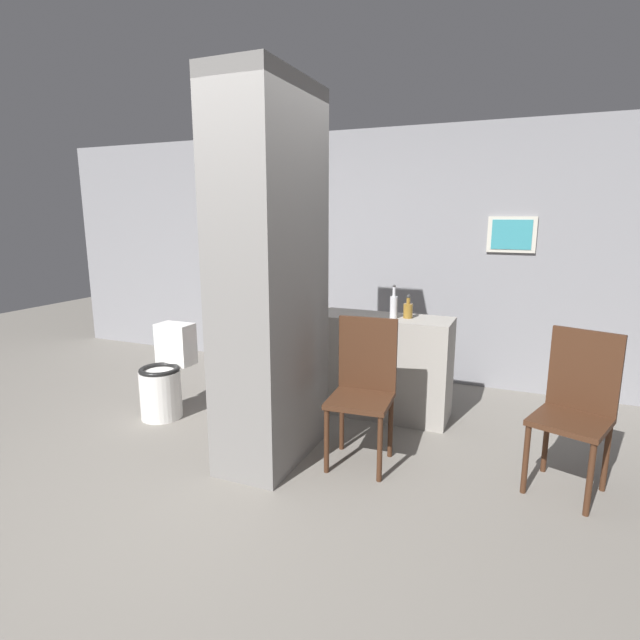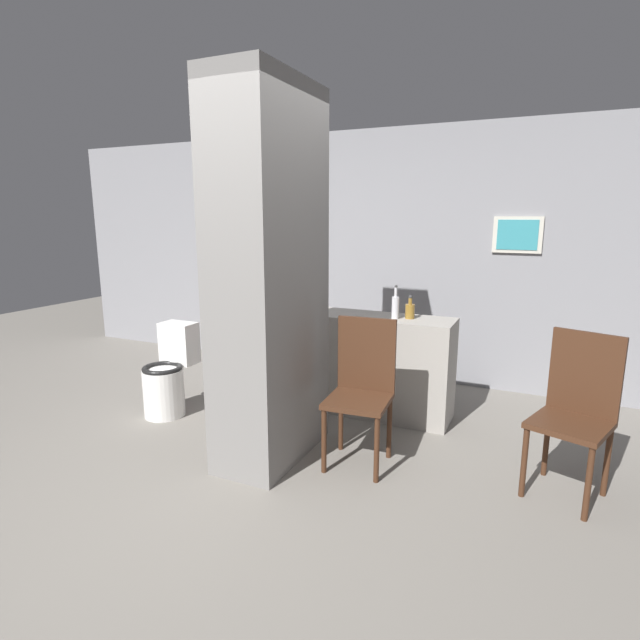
{
  "view_description": "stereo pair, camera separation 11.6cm",
  "coord_description": "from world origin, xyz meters",
  "px_view_note": "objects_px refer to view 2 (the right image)",
  "views": [
    {
      "loc": [
        1.69,
        -2.55,
        1.73
      ],
      "look_at": [
        0.25,
        0.87,
        0.95
      ],
      "focal_mm": 28.0,
      "sensor_mm": 36.0,
      "label": 1
    },
    {
      "loc": [
        1.8,
        -2.5,
        1.73
      ],
      "look_at": [
        0.25,
        0.87,
        0.95
      ],
      "focal_mm": 28.0,
      "sensor_mm": 36.0,
      "label": 2
    }
  ],
  "objects_px": {
    "bottle_tall": "(395,306)",
    "chair_near_pillar": "(362,385)",
    "bicycle": "(281,358)",
    "toilet": "(168,376)",
    "chair_by_doorway": "(576,408)"
  },
  "relations": [
    {
      "from": "bicycle",
      "to": "bottle_tall",
      "type": "relative_size",
      "value": 5.61
    },
    {
      "from": "toilet",
      "to": "bottle_tall",
      "type": "bearing_deg",
      "value": 21.2
    },
    {
      "from": "toilet",
      "to": "chair_near_pillar",
      "type": "height_order",
      "value": "chair_near_pillar"
    },
    {
      "from": "bottle_tall",
      "to": "chair_near_pillar",
      "type": "bearing_deg",
      "value": -89.18
    },
    {
      "from": "bicycle",
      "to": "chair_by_doorway",
      "type": "bearing_deg",
      "value": -17.61
    },
    {
      "from": "chair_by_doorway",
      "to": "bicycle",
      "type": "bearing_deg",
      "value": -178.26
    },
    {
      "from": "toilet",
      "to": "chair_near_pillar",
      "type": "bearing_deg",
      "value": -3.49
    },
    {
      "from": "chair_near_pillar",
      "to": "chair_by_doorway",
      "type": "height_order",
      "value": "same"
    },
    {
      "from": "toilet",
      "to": "bicycle",
      "type": "distance_m",
      "value": 1.08
    },
    {
      "from": "toilet",
      "to": "chair_by_doorway",
      "type": "bearing_deg",
      "value": 0.85
    },
    {
      "from": "chair_by_doorway",
      "to": "bottle_tall",
      "type": "xyz_separation_m",
      "value": [
        -1.36,
        0.67,
        0.43
      ]
    },
    {
      "from": "bottle_tall",
      "to": "bicycle",
      "type": "bearing_deg",
      "value": 173.23
    },
    {
      "from": "chair_by_doorway",
      "to": "bicycle",
      "type": "xyz_separation_m",
      "value": [
        -2.54,
        0.81,
        -0.2
      ]
    },
    {
      "from": "bottle_tall",
      "to": "chair_by_doorway",
      "type": "bearing_deg",
      "value": -26.06
    },
    {
      "from": "toilet",
      "to": "bottle_tall",
      "type": "distance_m",
      "value": 2.08
    }
  ]
}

